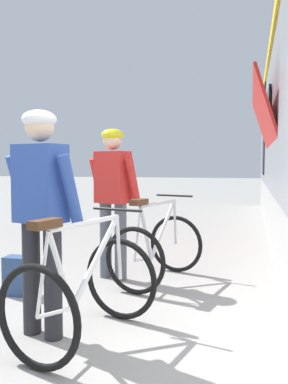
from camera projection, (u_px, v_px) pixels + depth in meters
The scene contains 6 objects.
ground_plane at pixel (78, 346), 3.02m from camera, with size 80.00×80.00×0.00m, color gray.
cyclist_near_in_red at pixel (113, 190), 4.75m from camera, with size 0.66×0.43×1.76m.
cyclist_far_in_blue at pixel (41, 202), 3.14m from camera, with size 0.65×0.40×1.76m.
bicycle_near_silver at pixel (157, 247), 4.64m from camera, with size 0.95×1.21×0.99m.
bicycle_far_white at pixel (84, 289), 3.08m from camera, with size 0.95×1.21×0.99m.
backpack_on_platform at pixel (19, 276), 4.20m from camera, with size 0.28×0.18×0.40m, color navy.
Camera 1 is at (1.23, -2.72, 1.34)m, focal length 38.05 mm.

